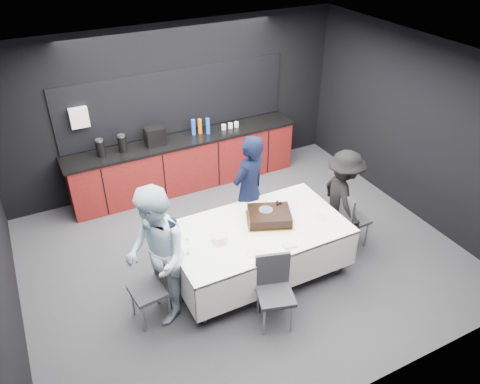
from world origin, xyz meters
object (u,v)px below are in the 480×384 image
(chair_left, at_px, (154,283))
(chair_right, at_px, (348,216))
(party_table, at_px, (257,236))
(person_left, at_px, (156,256))
(cake_assembly, at_px, (269,216))
(person_right, at_px, (343,198))
(champagne_flute, at_px, (187,243))
(chair_near, at_px, (274,285))
(plate_stack, at_px, (219,238))
(person_center, at_px, (249,191))

(chair_left, relative_size, chair_right, 1.00)
(party_table, distance_m, person_left, 1.42)
(cake_assembly, bearing_deg, person_right, 1.92)
(party_table, relative_size, champagne_flute, 10.36)
(champagne_flute, relative_size, chair_left, 0.24)
(party_table, xyz_separation_m, champagne_flute, (-1.00, -0.07, 0.30))
(chair_left, relative_size, chair_near, 1.00)
(party_table, height_order, plate_stack, plate_stack)
(champagne_flute, distance_m, chair_near, 1.15)
(chair_left, bearing_deg, person_center, 25.64)
(cake_assembly, bearing_deg, champagne_flute, -173.64)
(party_table, relative_size, chair_near, 2.51)
(person_right, bearing_deg, plate_stack, 105.10)
(plate_stack, xyz_separation_m, person_center, (0.81, 0.74, 0.04))
(chair_right, distance_m, person_right, 0.27)
(party_table, distance_m, person_center, 0.79)
(person_left, bearing_deg, person_center, 121.92)
(cake_assembly, bearing_deg, chair_right, -6.13)
(cake_assembly, xyz_separation_m, chair_left, (-1.68, -0.18, -0.32))
(chair_right, bearing_deg, champagne_flute, -179.98)
(chair_right, bearing_deg, person_right, 90.05)
(plate_stack, relative_size, chair_right, 0.22)
(party_table, relative_size, chair_left, 2.51)
(champagne_flute, bearing_deg, party_table, 3.87)
(party_table, distance_m, chair_right, 1.48)
(champagne_flute, relative_size, person_left, 0.12)
(cake_assembly, relative_size, chair_near, 0.80)
(chair_right, distance_m, person_left, 2.89)
(champagne_flute, bearing_deg, chair_right, 0.02)
(champagne_flute, relative_size, person_center, 0.13)
(champagne_flute, xyz_separation_m, person_center, (1.26, 0.78, -0.07))
(chair_near, bearing_deg, plate_stack, 113.93)
(person_right, bearing_deg, chair_near, 129.93)
(chair_left, distance_m, person_left, 0.38)
(champagne_flute, distance_m, person_right, 2.49)
(plate_stack, height_order, chair_near, chair_near)
(champagne_flute, distance_m, chair_right, 2.51)
(chair_left, bearing_deg, party_table, 4.23)
(person_center, relative_size, person_right, 1.17)
(champagne_flute, bearing_deg, chair_near, -42.81)
(chair_near, distance_m, person_left, 1.43)
(cake_assembly, bearing_deg, party_table, -162.57)
(person_center, bearing_deg, person_right, 130.84)
(champagne_flute, distance_m, person_left, 0.40)
(party_table, relative_size, person_right, 1.56)
(chair_near, distance_m, person_right, 1.92)
(champagne_flute, bearing_deg, person_right, 4.11)
(chair_near, xyz_separation_m, person_left, (-1.19, 0.71, 0.37))
(chair_left, relative_size, person_right, 0.62)
(party_table, distance_m, champagne_flute, 1.05)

